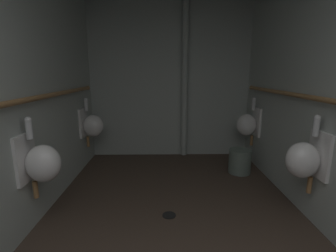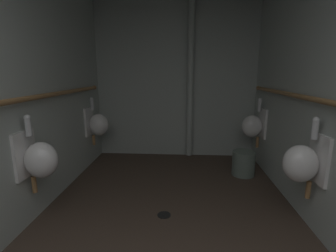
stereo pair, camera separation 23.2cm
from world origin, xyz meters
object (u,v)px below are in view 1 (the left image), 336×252
(waste_bin, at_px, (240,161))
(urinal_right_far, at_px, (248,124))
(floor_drain, at_px, (169,215))
(urinal_left_mid, at_px, (41,162))
(standpipe_back_wall, at_px, (185,81))
(urinal_right_mid, at_px, (305,159))
(urinal_left_far, at_px, (92,125))

(waste_bin, bearing_deg, urinal_right_far, 59.22)
(urinal_right_far, relative_size, floor_drain, 5.39)
(urinal_left_mid, height_order, waste_bin, urinal_left_mid)
(standpipe_back_wall, relative_size, floor_drain, 18.42)
(urinal_right_far, relative_size, standpipe_back_wall, 0.29)
(urinal_right_far, distance_m, floor_drain, 2.01)
(standpipe_back_wall, distance_m, waste_bin, 1.57)
(standpipe_back_wall, bearing_deg, urinal_right_mid, -64.50)
(urinal_left_mid, distance_m, urinal_right_far, 2.90)
(urinal_right_mid, xyz_separation_m, standpipe_back_wall, (-0.96, 2.00, 0.65))
(urinal_left_mid, distance_m, waste_bin, 2.60)
(urinal_left_far, relative_size, urinal_right_mid, 1.00)
(urinal_right_mid, bearing_deg, urinal_left_far, 147.28)
(urinal_right_mid, distance_m, waste_bin, 1.35)
(urinal_left_mid, bearing_deg, standpipe_back_wall, 54.85)
(urinal_left_far, xyz_separation_m, urinal_right_far, (2.40, 0.03, 0.00))
(urinal_left_far, bearing_deg, waste_bin, -7.68)
(urinal_right_mid, distance_m, standpipe_back_wall, 2.31)
(urinal_left_mid, height_order, urinal_right_mid, same)
(urinal_left_far, xyz_separation_m, waste_bin, (2.21, -0.30, -0.49))
(urinal_left_mid, xyz_separation_m, waste_bin, (2.21, 1.29, -0.49))
(urinal_left_mid, xyz_separation_m, urinal_right_mid, (2.40, 0.05, 0.00))
(waste_bin, bearing_deg, urinal_right_mid, -81.12)
(floor_drain, bearing_deg, standpipe_back_wall, 80.89)
(urinal_right_far, xyz_separation_m, floor_drain, (-1.25, -1.42, -0.66))
(urinal_right_mid, xyz_separation_m, waste_bin, (-0.19, 1.24, -0.49))
(urinal_left_far, bearing_deg, urinal_right_mid, -32.72)
(urinal_left_mid, bearing_deg, waste_bin, 30.40)
(urinal_right_mid, relative_size, standpipe_back_wall, 0.29)
(floor_drain, distance_m, waste_bin, 1.53)
(urinal_left_far, distance_m, waste_bin, 2.28)
(urinal_left_far, height_order, urinal_right_far, same)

